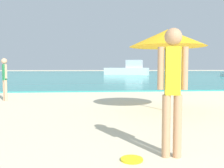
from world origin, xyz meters
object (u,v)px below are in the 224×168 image
at_px(boat_far, 128,70).
at_px(person_distant, 5,77).
at_px(person_standing, 172,85).
at_px(beach_umbrella, 167,38).
at_px(frisbee, 132,159).

bearing_deg(boat_far, person_distant, 93.01).
height_order(person_standing, beach_umbrella, beach_umbrella).
xyz_separation_m(frisbee, boat_far, (5.02, 33.44, 0.81)).
relative_size(person_standing, beach_umbrella, 0.77).
relative_size(person_distant, beach_umbrella, 0.68).
bearing_deg(person_distant, frisbee, -7.59).
height_order(frisbee, beach_umbrella, beach_umbrella).
relative_size(person_standing, frisbee, 5.86).
distance_m(person_standing, frisbee, 1.12).
bearing_deg(boat_far, frisbee, 101.94).
height_order(person_standing, boat_far, boat_far).
bearing_deg(beach_umbrella, person_distant, 154.46).
xyz_separation_m(person_distant, beach_umbrella, (5.17, -2.47, 1.13)).
relative_size(frisbee, boat_far, 0.04).
bearing_deg(beach_umbrella, person_standing, -106.23).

